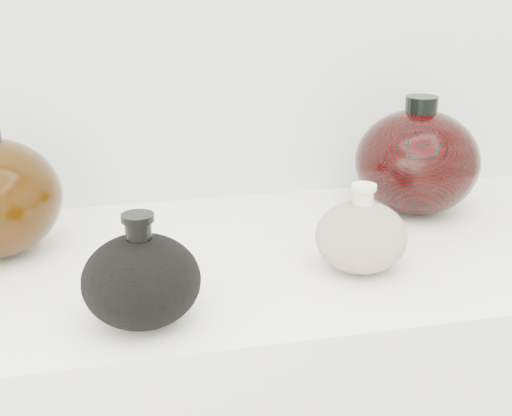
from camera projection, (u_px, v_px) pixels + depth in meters
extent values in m
cube|color=white|center=(249.00, 263.00, 1.02)|extent=(1.20, 0.50, 0.03)
ellipsoid|color=black|center=(141.00, 281.00, 0.81)|extent=(0.15, 0.15, 0.11)
cylinder|color=black|center=(138.00, 231.00, 0.79)|extent=(0.03, 0.03, 0.03)
cylinder|color=black|center=(138.00, 218.00, 0.78)|extent=(0.04, 0.04, 0.01)
ellipsoid|color=beige|center=(361.00, 237.00, 0.95)|extent=(0.15, 0.15, 0.10)
cylinder|color=beige|center=(363.00, 198.00, 0.93)|extent=(0.03, 0.03, 0.03)
cylinder|color=beige|center=(364.00, 187.00, 0.92)|extent=(0.04, 0.04, 0.01)
ellipsoid|color=black|center=(417.00, 162.00, 1.15)|extent=(0.26, 0.26, 0.17)
cylinder|color=black|center=(421.00, 106.00, 1.12)|extent=(0.07, 0.07, 0.03)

